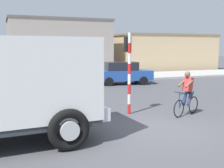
% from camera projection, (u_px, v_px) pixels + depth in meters
% --- Properties ---
extents(ground_plane, '(120.00, 120.00, 0.00)m').
position_uv_depth(ground_plane, '(160.00, 129.00, 9.16)').
color(ground_plane, '#4C4C51').
extents(sidewalk_far, '(80.00, 5.00, 0.16)m').
position_uv_depth(sidewalk_far, '(65.00, 79.00, 22.75)').
color(sidewalk_far, '#ADADA8').
rests_on(sidewalk_far, ground).
extents(cyclist, '(1.61, 0.77, 1.72)m').
position_uv_depth(cyclist, '(187.00, 93.00, 10.88)').
color(cyclist, black).
rests_on(cyclist, ground).
extents(traffic_light_pole, '(0.24, 0.43, 3.20)m').
position_uv_depth(traffic_light_pole, '(129.00, 62.00, 11.00)').
color(traffic_light_pole, red).
rests_on(traffic_light_pole, ground).
extents(car_red_near, '(4.21, 2.33, 1.60)m').
position_uv_depth(car_red_near, '(123.00, 73.00, 20.19)').
color(car_red_near, '#234C9E').
rests_on(car_red_near, ground).
extents(pedestrian_near_kerb, '(0.34, 0.22, 1.62)m').
position_uv_depth(pedestrian_near_kerb, '(127.00, 73.00, 19.85)').
color(pedestrian_near_kerb, '#2D334C').
rests_on(pedestrian_near_kerb, ground).
extents(building_mid_block, '(9.96, 5.98, 5.42)m').
position_uv_depth(building_mid_block, '(59.00, 47.00, 28.87)').
color(building_mid_block, '#9E9389').
rests_on(building_mid_block, ground).
extents(building_corner_right, '(11.38, 6.12, 4.09)m').
position_uv_depth(building_corner_right, '(163.00, 52.00, 33.03)').
color(building_corner_right, '#D1B284').
rests_on(building_corner_right, ground).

